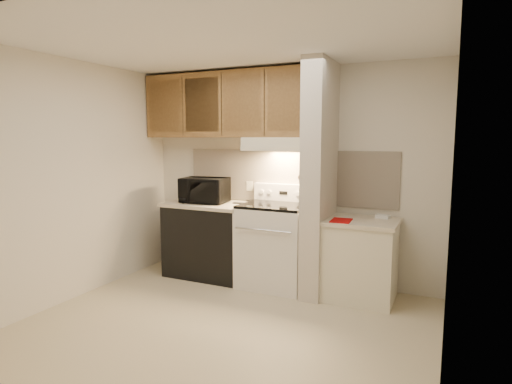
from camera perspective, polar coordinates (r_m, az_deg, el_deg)
The scene contains 50 objects.
floor at distance 4.10m, azimuth -3.86°, elevation -17.19°, with size 3.60×3.60×0.00m, color #C1B390.
ceiling at distance 3.82m, azimuth -4.20°, elevation 19.36°, with size 3.60×3.60×0.00m, color white.
wall_back at distance 5.12m, azimuth 4.10°, elevation 2.24°, with size 3.60×0.02×2.50m, color beige.
wall_left at distance 4.89m, azimuth -22.85°, elevation 1.44°, with size 0.02×3.00×2.50m, color beige.
wall_right at distance 3.30m, azimuth 24.51°, elevation -1.20°, with size 0.02×3.00×2.50m, color beige.
backsplash at distance 5.11m, azimuth 4.05°, elevation 2.06°, with size 2.60×0.02×0.63m, color #FAE7CD.
range_body at distance 4.94m, azimuth 2.59°, elevation -7.25°, with size 0.76×0.65×0.92m, color silver.
oven_window at distance 4.65m, azimuth 1.09°, elevation -7.68°, with size 0.50×0.01×0.30m, color black.
oven_handle at distance 4.56m, azimuth 0.91°, elevation -5.12°, with size 0.02×0.02×0.65m, color silver.
cooktop at distance 4.84m, azimuth 2.62°, elevation -1.80°, with size 0.74×0.64×0.03m, color black.
range_backguard at distance 5.09m, azimuth 3.84°, elevation -0.06°, with size 0.76×0.08×0.20m, color silver.
range_display at distance 5.05m, azimuth 3.67°, elevation -0.12°, with size 0.10×0.01×0.04m, color black.
range_knob_left_outer at distance 5.15m, azimuth 0.75°, elevation 0.05°, with size 0.05×0.05×0.02m, color silver.
range_knob_left_inner at distance 5.11m, azimuth 1.78°, elevation -0.01°, with size 0.05×0.05×0.02m, color silver.
range_knob_right_inner at distance 4.98m, azimuth 5.59°, elevation -0.23°, with size 0.05×0.05×0.02m, color silver.
range_knob_right_outer at distance 4.95m, azimuth 6.68°, elevation -0.30°, with size 0.05×0.05×0.02m, color silver.
dishwasher_front at distance 5.34m, azimuth -6.21°, elevation -6.46°, with size 1.00×0.63×0.87m, color black.
left_countertop at distance 5.25m, azimuth -6.28°, elevation -1.63°, with size 1.04×0.67×0.04m, color beige.
spoon_rest at distance 5.12m, azimuth -1.99°, elevation -1.51°, with size 0.20×0.06×0.01m, color black.
teal_jar at distance 5.40m, azimuth -4.66°, elevation -0.66°, with size 0.08×0.08×0.09m, color #1E5A5A.
outlet at distance 5.30m, azimuth -0.87°, elevation 0.80°, with size 0.08×0.01×0.12m, color beige.
microwave at distance 5.23m, azimuth -6.88°, elevation 0.23°, with size 0.55×0.37×0.30m, color black.
partition_pillar at distance 4.63m, azimuth 8.47°, elevation 1.64°, with size 0.22×0.70×2.50m, color beige.
pillar_trim at distance 4.66m, azimuth 7.12°, elevation 2.31°, with size 0.01×0.70×0.04m, color olive.
knife_strip at distance 4.61m, azimuth 6.86°, elevation 2.52°, with size 0.02×0.42×0.04m, color black.
knife_blade_a at distance 4.48m, azimuth 6.10°, elevation 1.11°, with size 0.01×0.04×0.16m, color silver.
knife_handle_a at distance 4.45m, azimuth 6.06°, elevation 3.01°, with size 0.02×0.02×0.10m, color black.
knife_blade_b at distance 4.54m, azimuth 6.35°, elevation 1.06°, with size 0.01×0.04×0.18m, color silver.
knife_handle_b at distance 4.53m, azimuth 6.40°, elevation 3.08°, with size 0.02×0.02×0.10m, color black.
knife_blade_c at distance 4.64m, azimuth 6.74°, elevation 1.05°, with size 0.01×0.04×0.20m, color silver.
knife_handle_c at distance 4.62m, azimuth 6.78°, elevation 3.15°, with size 0.02×0.02×0.10m, color black.
knife_blade_d at distance 4.70m, azimuth 7.02°, elevation 1.39°, with size 0.01×0.04×0.16m, color silver.
knife_handle_d at distance 4.70m, azimuth 7.08°, elevation 3.21°, with size 0.02×0.02×0.10m, color black.
knife_blade_e at distance 4.78m, azimuth 7.31°, elevation 1.35°, with size 0.01×0.04×0.18m, color silver.
knife_handle_e at distance 4.76m, azimuth 7.31°, elevation 3.26°, with size 0.02×0.02×0.10m, color black.
oven_mitt at distance 4.84m, azimuth 7.52°, elevation 0.55°, with size 0.03×0.09×0.22m, color slate.
right_cab_base at distance 4.68m, azimuth 13.75°, elevation -8.98°, with size 0.70×0.60×0.81m, color beige.
right_countertop at distance 4.58m, azimuth 13.91°, elevation -3.87°, with size 0.74×0.64×0.04m, color beige.
red_folder at distance 4.47m, azimuth 11.28°, elevation -3.75°, with size 0.20×0.27×0.01m, color #AB0706.
white_box at distance 4.72m, azimuth 16.56°, elevation -3.16°, with size 0.14×0.09×0.04m, color white.
range_hood at distance 4.90m, azimuth 3.22°, elevation 6.41°, with size 0.78×0.44×0.15m, color beige.
hood_lip at distance 4.70m, azimuth 2.27°, elevation 5.83°, with size 0.78×0.04×0.06m, color beige.
upper_cabinets at distance 5.24m, azimuth -3.72°, elevation 11.49°, with size 2.18×0.33×0.77m, color olive.
cab_door_a at distance 5.55m, azimuth -12.12°, elevation 11.12°, with size 0.46×0.01×0.63m, color olive.
cab_gap_a at distance 5.39m, azimuth -9.76°, elevation 11.29°, with size 0.01×0.01×0.73m, color black.
cab_door_b at distance 5.24m, azimuth -7.25°, elevation 11.45°, with size 0.46×0.01×0.63m, color olive.
cab_gap_b at distance 5.10m, azimuth -4.61°, elevation 11.60°, with size 0.01×0.01×0.73m, color black.
cab_door_c at distance 4.98m, azimuth -1.81°, elevation 11.73°, with size 0.46×0.01×0.63m, color olive.
cab_gap_c at distance 4.86m, azimuth 1.12°, elevation 11.84°, with size 0.01×0.01×0.73m, color black.
cab_door_d at distance 4.76m, azimuth 4.20°, elevation 11.92°, with size 0.46×0.01×0.63m, color olive.
Camera 1 is at (1.80, -3.27, 1.70)m, focal length 30.00 mm.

